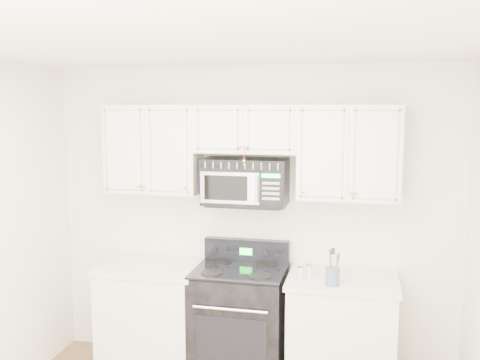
# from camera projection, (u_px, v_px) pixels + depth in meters

# --- Properties ---
(room) EXTENTS (3.51, 3.51, 2.61)m
(room) POSITION_uv_depth(u_px,v_px,m) (188.00, 282.00, 2.94)
(room) COLOR olive
(room) RESTS_ON ground
(base_cabinet_left) EXTENTS (0.86, 0.65, 0.92)m
(base_cabinet_left) POSITION_uv_depth(u_px,v_px,m) (153.00, 320.00, 4.62)
(base_cabinet_left) COLOR silver
(base_cabinet_left) RESTS_ON ground
(base_cabinet_right) EXTENTS (0.86, 0.65, 0.92)m
(base_cabinet_right) POSITION_uv_depth(u_px,v_px,m) (341.00, 337.00, 4.28)
(base_cabinet_right) COLOR silver
(base_cabinet_right) RESTS_ON ground
(range) EXTENTS (0.74, 0.68, 1.12)m
(range) POSITION_uv_depth(u_px,v_px,m) (240.00, 321.00, 4.45)
(range) COLOR black
(range) RESTS_ON ground
(upper_cabinets) EXTENTS (2.44, 0.37, 0.75)m
(upper_cabinets) POSITION_uv_depth(u_px,v_px,m) (248.00, 146.00, 4.38)
(upper_cabinets) COLOR silver
(upper_cabinets) RESTS_ON ground
(microwave) EXTENTS (0.69, 0.40, 0.38)m
(microwave) POSITION_uv_depth(u_px,v_px,m) (245.00, 182.00, 4.42)
(microwave) COLOR black
(microwave) RESTS_ON ground
(utensil_crock) EXTENTS (0.11, 0.11, 0.29)m
(utensil_crock) POSITION_uv_depth(u_px,v_px,m) (333.00, 276.00, 4.02)
(utensil_crock) COLOR #465A6D
(utensil_crock) RESTS_ON base_cabinet_right
(shaker_salt) EXTENTS (0.04, 0.04, 0.10)m
(shaker_salt) POSITION_uv_depth(u_px,v_px,m) (309.00, 270.00, 4.24)
(shaker_salt) COLOR silver
(shaker_salt) RESTS_ON base_cabinet_right
(shaker_pepper) EXTENTS (0.04, 0.04, 0.10)m
(shaker_pepper) POSITION_uv_depth(u_px,v_px,m) (301.00, 272.00, 4.20)
(shaker_pepper) COLOR silver
(shaker_pepper) RESTS_ON base_cabinet_right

